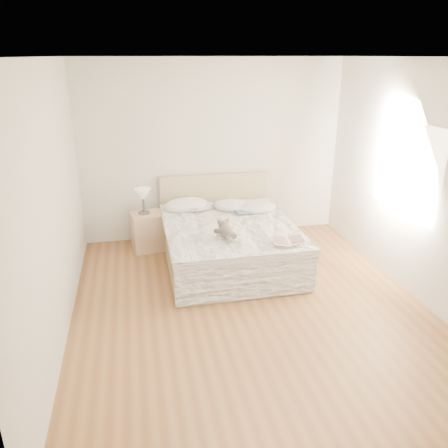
% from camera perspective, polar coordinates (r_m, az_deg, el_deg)
% --- Properties ---
extents(floor, '(4.00, 4.50, 0.00)m').
position_cam_1_polar(floor, '(5.17, 3.34, -10.51)').
color(floor, brown).
rests_on(floor, ground).
extents(ceiling, '(4.00, 4.50, 0.00)m').
position_cam_1_polar(ceiling, '(4.40, 4.13, 20.96)').
color(ceiling, white).
rests_on(ceiling, ground).
extents(wall_back, '(4.00, 0.02, 2.70)m').
position_cam_1_polar(wall_back, '(6.74, -1.43, 9.50)').
color(wall_back, silver).
rests_on(wall_back, ground).
extents(wall_front, '(4.00, 0.02, 2.70)m').
position_cam_1_polar(wall_front, '(2.69, 16.65, -10.29)').
color(wall_front, silver).
rests_on(wall_front, ground).
extents(wall_left, '(0.02, 4.50, 2.70)m').
position_cam_1_polar(wall_left, '(4.52, -21.55, 2.12)').
color(wall_left, silver).
rests_on(wall_left, ground).
extents(wall_right, '(0.02, 4.50, 2.70)m').
position_cam_1_polar(wall_right, '(5.48, 24.39, 4.86)').
color(wall_right, silver).
rests_on(wall_right, ground).
extents(window, '(0.02, 1.30, 1.10)m').
position_cam_1_polar(window, '(5.68, 22.73, 6.69)').
color(window, white).
rests_on(window, wall_right).
extents(bed, '(1.72, 2.14, 1.00)m').
position_cam_1_polar(bed, '(6.06, 0.49, -2.24)').
color(bed, tan).
rests_on(bed, floor).
extents(nightstand, '(0.51, 0.47, 0.56)m').
position_cam_1_polar(nightstand, '(6.55, -9.91, -0.95)').
color(nightstand, tan).
rests_on(nightstand, floor).
extents(table_lamp, '(0.26, 0.26, 0.37)m').
position_cam_1_polar(table_lamp, '(6.39, -10.54, 3.64)').
color(table_lamp, '#4B4540').
rests_on(table_lamp, nightstand).
extents(pillow_left, '(0.77, 0.62, 0.20)m').
position_cam_1_polar(pillow_left, '(6.50, -4.99, 2.49)').
color(pillow_left, white).
rests_on(pillow_left, bed).
extents(pillow_middle, '(0.67, 0.56, 0.17)m').
position_cam_1_polar(pillow_middle, '(6.45, 1.21, 2.42)').
color(pillow_middle, white).
rests_on(pillow_middle, bed).
extents(pillow_right, '(0.60, 0.42, 0.18)m').
position_cam_1_polar(pillow_right, '(6.41, 4.18, 2.24)').
color(pillow_right, silver).
rests_on(pillow_right, bed).
extents(blouse, '(0.65, 0.68, 0.02)m').
position_cam_1_polar(blouse, '(6.40, 2.36, 2.16)').
color(blouse, '#324666').
rests_on(blouse, bed).
extents(photo_book, '(0.35, 0.25, 0.03)m').
position_cam_1_polar(photo_book, '(6.38, -3.44, 2.09)').
color(photo_book, silver).
rests_on(photo_book, bed).
extents(childrens_book, '(0.45, 0.33, 0.03)m').
position_cam_1_polar(childrens_book, '(5.31, 8.37, -2.18)').
color(childrens_book, '#FBEDC7').
rests_on(childrens_book, bed).
extents(teddy_bear, '(0.27, 0.35, 0.17)m').
position_cam_1_polar(teddy_bear, '(5.35, 0.34, -1.52)').
color(teddy_bear, '#64584D').
rests_on(teddy_bear, bed).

